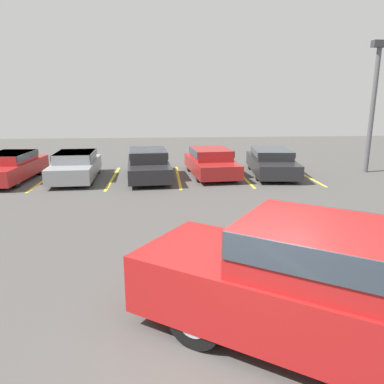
% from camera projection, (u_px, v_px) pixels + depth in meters
% --- Properties ---
extents(ground_plane, '(60.00, 60.00, 0.00)m').
position_uv_depth(ground_plane, '(243.00, 359.00, 5.22)').
color(ground_plane, '#4C4947').
extents(stall_stripe_b, '(0.12, 5.09, 0.01)m').
position_uv_depth(stall_stripe_b, '(46.00, 179.00, 16.76)').
color(stall_stripe_b, yellow).
rests_on(stall_stripe_b, ground_plane).
extents(stall_stripe_c, '(0.12, 5.09, 0.01)m').
position_uv_depth(stall_stripe_c, '(113.00, 178.00, 16.98)').
color(stall_stripe_c, yellow).
rests_on(stall_stripe_c, ground_plane).
extents(stall_stripe_d, '(0.12, 5.09, 0.01)m').
position_uv_depth(stall_stripe_d, '(178.00, 177.00, 17.21)').
color(stall_stripe_d, yellow).
rests_on(stall_stripe_d, ground_plane).
extents(stall_stripe_e, '(0.12, 5.09, 0.01)m').
position_uv_depth(stall_stripe_e, '(242.00, 176.00, 17.44)').
color(stall_stripe_e, yellow).
rests_on(stall_stripe_e, ground_plane).
extents(stall_stripe_f, '(0.12, 5.09, 0.01)m').
position_uv_depth(stall_stripe_f, '(304.00, 175.00, 17.67)').
color(stall_stripe_f, yellow).
rests_on(stall_stripe_f, ground_plane).
extents(pickup_truck, '(6.02, 5.01, 1.89)m').
position_uv_depth(pickup_truck, '(340.00, 294.00, 5.10)').
color(pickup_truck, '#A51919').
rests_on(pickup_truck, ground_plane).
extents(parked_sedan_a, '(1.98, 4.58, 1.23)m').
position_uv_depth(parked_sedan_a, '(11.00, 166.00, 16.29)').
color(parked_sedan_a, maroon).
rests_on(parked_sedan_a, ground_plane).
extents(parked_sedan_b, '(1.96, 4.34, 1.22)m').
position_uv_depth(parked_sedan_b, '(76.00, 165.00, 16.54)').
color(parked_sedan_b, gray).
rests_on(parked_sedan_b, ground_plane).
extents(parked_sedan_c, '(2.12, 4.74, 1.29)m').
position_uv_depth(parked_sedan_c, '(148.00, 163.00, 16.81)').
color(parked_sedan_c, '#232326').
rests_on(parked_sedan_c, ground_plane).
extents(parked_sedan_d, '(2.22, 4.47, 1.25)m').
position_uv_depth(parked_sedan_d, '(211.00, 161.00, 17.39)').
color(parked_sedan_d, maroon).
rests_on(parked_sedan_d, ground_plane).
extents(parked_sedan_e, '(2.28, 4.78, 1.19)m').
position_uv_depth(parked_sedan_e, '(272.00, 161.00, 17.62)').
color(parked_sedan_e, '#232326').
rests_on(parked_sedan_e, ground_plane).
extents(light_post, '(0.70, 0.36, 6.06)m').
position_uv_depth(light_post, '(374.00, 98.00, 17.48)').
color(light_post, '#515156').
rests_on(light_post, ground_plane).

